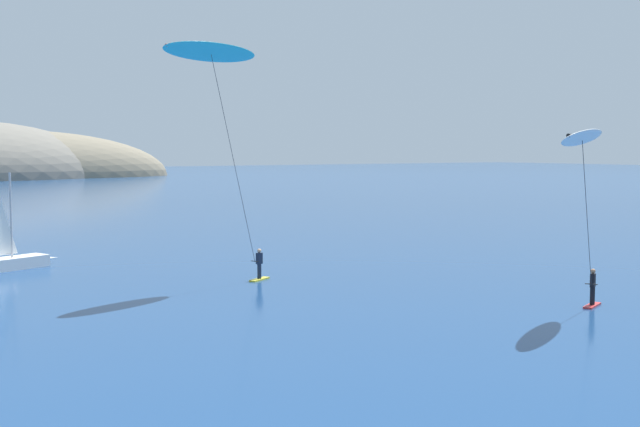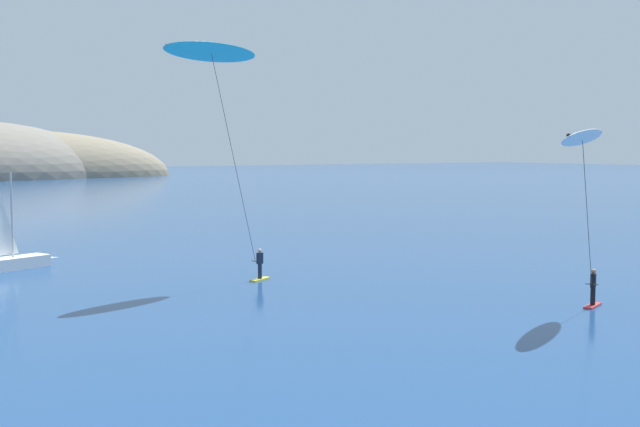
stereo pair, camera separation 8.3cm
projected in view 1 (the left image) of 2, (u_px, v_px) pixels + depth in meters
sailboat_near at (12, 258)px, 47.15m from camera, size 5.87×3.04×5.70m
kitesurfer_cyan at (214, 67)px, 39.83m from camera, size 7.18×3.40×12.31m
kitesurfer_white at (583, 151)px, 32.95m from camera, size 6.35×3.73×7.95m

